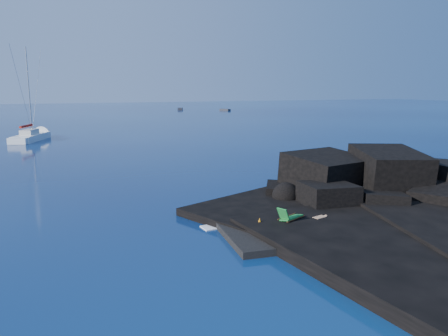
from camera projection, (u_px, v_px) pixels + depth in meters
The scene contains 11 objects.
ground at pixel (226, 245), 21.21m from camera, with size 400.00×400.00×0.00m, color #030934.
headland at pixel (391, 203), 28.77m from camera, with size 24.00×24.00×3.60m, color black, non-canonical shape.
beach at pixel (300, 230), 23.34m from camera, with size 8.50×6.00×0.70m, color black.
surf_foam at pixel (269, 208), 27.62m from camera, with size 10.00×8.00×0.06m, color white, non-canonical shape.
sailboat at pixel (31, 140), 62.53m from camera, with size 2.63×12.57×13.17m, color white, non-canonical shape.
deck_chair at pixel (291, 214), 23.23m from camera, with size 1.64×0.72×1.13m, color #19732D, non-canonical shape.
towel at pixel (319, 222), 23.63m from camera, with size 2.15×1.02×0.06m, color white.
sunbather at pixel (320, 219), 23.60m from camera, with size 2.04×0.50×0.27m, color tan, non-canonical shape.
marker_cone at pixel (260, 222), 22.79m from camera, with size 0.32×0.32×0.49m, color orange.
distant_boat_a at pixel (180, 110), 145.42m from camera, with size 1.50×4.83×0.64m, color #232227.
distant_boat_b at pixel (225, 111), 141.32m from camera, with size 1.23×3.96×0.53m, color #29292E.
Camera 1 is at (-7.73, -18.62, 7.57)m, focal length 35.00 mm.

